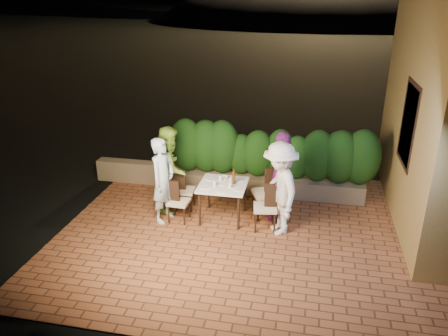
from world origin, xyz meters
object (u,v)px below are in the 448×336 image
(bowl, at_px, (224,178))
(chair_left_front, at_px, (179,201))
(chair_right_back, at_px, (265,192))
(diner_purple, at_px, (281,176))
(diner_green, at_px, (171,168))
(parapet_lamp, at_px, (163,161))
(beer_bottle, at_px, (234,176))
(chair_right_front, at_px, (265,207))
(dining_table, at_px, (223,201))
(chair_left_back, at_px, (185,190))
(diner_blue, at_px, (163,180))
(diner_white, at_px, (280,189))

(bowl, distance_m, chair_left_front, 1.02)
(chair_left_front, xyz_separation_m, chair_right_back, (1.65, 0.55, 0.10))
(chair_right_back, distance_m, diner_purple, 0.50)
(diner_green, height_order, parapet_lamp, diner_green)
(beer_bottle, bearing_deg, chair_right_front, -24.61)
(beer_bottle, height_order, bowl, beer_bottle)
(dining_table, bearing_deg, chair_left_back, 163.00)
(dining_table, relative_size, diner_blue, 0.54)
(chair_right_front, xyz_separation_m, diner_blue, (-2.00, -0.05, 0.39))
(bowl, distance_m, diner_purple, 1.17)
(dining_table, relative_size, chair_left_back, 1.08)
(bowl, relative_size, diner_blue, 0.10)
(diner_blue, bearing_deg, chair_left_front, -70.40)
(bowl, relative_size, diner_purple, 0.09)
(chair_left_front, relative_size, parapet_lamp, 6.04)
(beer_bottle, relative_size, chair_right_front, 0.34)
(parapet_lamp, bearing_deg, chair_right_front, -31.99)
(diner_green, bearing_deg, dining_table, -110.20)
(bowl, distance_m, chair_left_back, 0.89)
(diner_green, height_order, diner_white, diner_white)
(parapet_lamp, bearing_deg, beer_bottle, -34.30)
(chair_right_front, bearing_deg, diner_white, 156.97)
(bowl, bearing_deg, dining_table, -81.36)
(diner_blue, bearing_deg, parapet_lamp, 33.75)
(parapet_lamp, bearing_deg, dining_table, -38.56)
(chair_right_front, relative_size, diner_white, 0.52)
(bowl, bearing_deg, chair_right_back, 1.05)
(bowl, distance_m, chair_right_back, 0.89)
(chair_left_back, distance_m, parapet_lamp, 1.40)
(beer_bottle, bearing_deg, chair_left_back, 169.10)
(chair_right_front, xyz_separation_m, diner_purple, (0.25, 0.49, 0.44))
(dining_table, distance_m, diner_blue, 1.26)
(chair_right_back, height_order, parapet_lamp, chair_right_back)
(bowl, distance_m, diner_white, 1.31)
(chair_right_front, relative_size, diner_blue, 0.55)
(dining_table, height_order, diner_blue, diner_blue)
(parapet_lamp, bearing_deg, bowl, -33.28)
(dining_table, xyz_separation_m, chair_left_back, (-0.87, 0.26, 0.05))
(dining_table, height_order, chair_right_front, chair_right_front)
(dining_table, height_order, parapet_lamp, dining_table)
(chair_right_back, relative_size, diner_blue, 0.61)
(chair_right_back, relative_size, diner_green, 0.59)
(chair_right_back, distance_m, parapet_lamp, 2.75)
(diner_blue, relative_size, diner_green, 0.97)
(diner_green, relative_size, diner_purple, 0.97)
(beer_bottle, height_order, diner_blue, diner_blue)
(dining_table, height_order, chair_left_back, chair_left_back)
(chair_right_front, xyz_separation_m, diner_green, (-2.02, 0.50, 0.42))
(beer_bottle, xyz_separation_m, chair_right_front, (0.66, -0.30, -0.44))
(bowl, xyz_separation_m, diner_white, (1.17, -0.58, 0.13))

